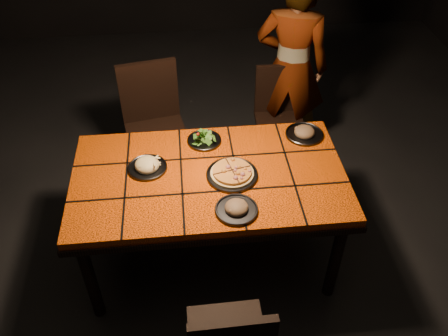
{
  "coord_description": "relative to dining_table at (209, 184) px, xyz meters",
  "views": [
    {
      "loc": [
        -0.12,
        -2.05,
        2.61
      ],
      "look_at": [
        0.09,
        -0.03,
        0.82
      ],
      "focal_mm": 38.0,
      "sensor_mm": 36.0,
      "label": 1
    }
  ],
  "objects": [
    {
      "name": "plate_pizza",
      "position": [
        0.13,
        -0.03,
        0.1
      ],
      "size": [
        0.3,
        0.3,
        0.04
      ],
      "color": "#36373B",
      "rests_on": "dining_table"
    },
    {
      "name": "plate_mushroom_b",
      "position": [
        0.64,
        0.31,
        0.1
      ],
      "size": [
        0.24,
        0.24,
        0.08
      ],
      "color": "#36373B",
      "rests_on": "dining_table"
    },
    {
      "name": "diner",
      "position": [
        0.73,
        1.13,
        0.1
      ],
      "size": [
        0.65,
        0.53,
        1.54
      ],
      "primitive_type": "imported",
      "rotation": [
        0.0,
        0.0,
        2.82
      ],
      "color": "brown",
      "rests_on": "ground"
    },
    {
      "name": "chair_far_left",
      "position": [
        -0.35,
        0.88,
        -0.12
      ],
      "size": [
        0.51,
        0.51,
        0.96
      ],
      "rotation": [
        0.0,
        0.0,
        0.19
      ],
      "color": "black",
      "rests_on": "ground"
    },
    {
      "name": "dining_table",
      "position": [
        0.0,
        0.0,
        0.0
      ],
      "size": [
        1.62,
        0.92,
        0.75
      ],
      "color": "#E84F07",
      "rests_on": "ground"
    },
    {
      "name": "plate_mushroom_a",
      "position": [
        0.12,
        -0.31,
        0.1
      ],
      "size": [
        0.24,
        0.24,
        0.08
      ],
      "color": "#36373B",
      "rests_on": "dining_table"
    },
    {
      "name": "plate_pasta",
      "position": [
        -0.36,
        0.08,
        0.1
      ],
      "size": [
        0.23,
        0.23,
        0.08
      ],
      "color": "#36373B",
      "rests_on": "dining_table"
    },
    {
      "name": "chair_far_right",
      "position": [
        0.63,
        0.99,
        -0.2
      ],
      "size": [
        0.38,
        0.38,
        0.83
      ],
      "rotation": [
        0.0,
        0.0,
        -0.03
      ],
      "color": "black",
      "rests_on": "ground"
    },
    {
      "name": "room_shell",
      "position": [
        0.0,
        0.0,
        0.83
      ],
      "size": [
        6.04,
        7.04,
        3.08
      ],
      "color": "black",
      "rests_on": "ground"
    },
    {
      "name": "plate_salad",
      "position": [
        -0.0,
        0.31,
        0.1
      ],
      "size": [
        0.22,
        0.22,
        0.07
      ],
      "color": "#36373B",
      "rests_on": "dining_table"
    }
  ]
}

